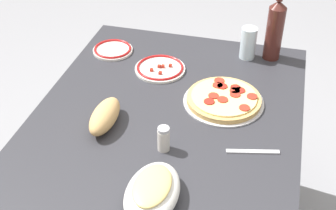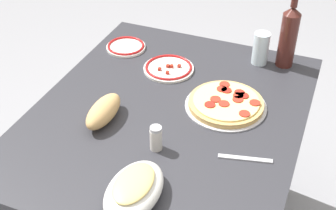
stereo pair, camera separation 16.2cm
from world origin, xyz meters
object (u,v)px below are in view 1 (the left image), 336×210
wine_bottle (275,29)px  side_plate_near (160,68)px  baked_pasta_dish (152,191)px  water_glass (248,43)px  dining_table (168,140)px  bread_loaf (105,116)px  pepperoni_pizza (224,99)px  side_plate_far (113,50)px  spice_shaker (164,139)px

wine_bottle → side_plate_near: (-0.21, 0.42, -0.12)m
baked_pasta_dish → water_glass: size_ratio=1.79×
dining_table → bread_loaf: bearing=123.4°
baked_pasta_dish → dining_table: bearing=8.7°
dining_table → wine_bottle: bearing=-34.3°
pepperoni_pizza → baked_pasta_dish: (-0.52, 0.12, 0.03)m
wine_bottle → side_plate_far: (-0.12, 0.66, -0.12)m
water_glass → spice_shaker: bearing=163.6°
dining_table → pepperoni_pizza: bearing=-59.9°
water_glass → spice_shaker: (-0.64, 0.19, -0.02)m
pepperoni_pizza → wine_bottle: (0.37, -0.14, 0.12)m
side_plate_far → water_glass: bearing=-80.0°
dining_table → wine_bottle: wine_bottle is taller
pepperoni_pizza → bread_loaf: (-0.23, 0.37, 0.02)m
dining_table → water_glass: water_glass is taller
side_plate_far → bread_loaf: 0.50m
water_glass → spice_shaker: 0.67m
bread_loaf → spice_shaker: (-0.07, -0.22, 0.01)m
dining_table → side_plate_far: size_ratio=6.72×
dining_table → bread_loaf: size_ratio=5.79×
wine_bottle → water_glass: 0.12m
pepperoni_pizza → side_plate_near: pepperoni_pizza is taller
side_plate_near → side_plate_far: (0.09, 0.24, -0.00)m
side_plate_far → spice_shaker: size_ratio=1.95×
baked_pasta_dish → bread_loaf: baked_pasta_dish is taller
dining_table → baked_pasta_dish: 0.45m
side_plate_far → bread_loaf: (-0.47, -0.15, 0.03)m
side_plate_near → spice_shaker: bearing=-163.0°
dining_table → pepperoni_pizza: 0.26m
water_glass → side_plate_far: 0.57m
side_plate_near → wine_bottle: bearing=-63.2°
pepperoni_pizza → water_glass: (0.34, -0.04, 0.05)m
dining_table → pepperoni_pizza: size_ratio=3.87×
side_plate_far → spice_shaker: spice_shaker is taller
side_plate_far → spice_shaker: (-0.54, -0.37, 0.03)m
pepperoni_pizza → side_plate_near: (0.15, 0.28, -0.01)m
side_plate_near → water_glass: bearing=-59.6°
dining_table → bread_loaf: (-0.12, 0.19, 0.17)m
baked_pasta_dish → side_plate_near: 0.69m
wine_bottle → water_glass: bearing=103.5°
side_plate_near → bread_loaf: (-0.38, 0.09, 0.03)m
spice_shaker → bread_loaf: bearing=73.1°
water_glass → pepperoni_pizza: bearing=173.0°
dining_table → pepperoni_pizza: (0.11, -0.18, 0.15)m
water_glass → side_plate_near: 0.38m
water_glass → dining_table: bearing=153.4°
pepperoni_pizza → side_plate_near: size_ratio=1.45×
baked_pasta_dish → side_plate_near: size_ratio=1.18×
wine_bottle → baked_pasta_dish: bearing=163.7°
water_glass → baked_pasta_dish: bearing=169.4°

